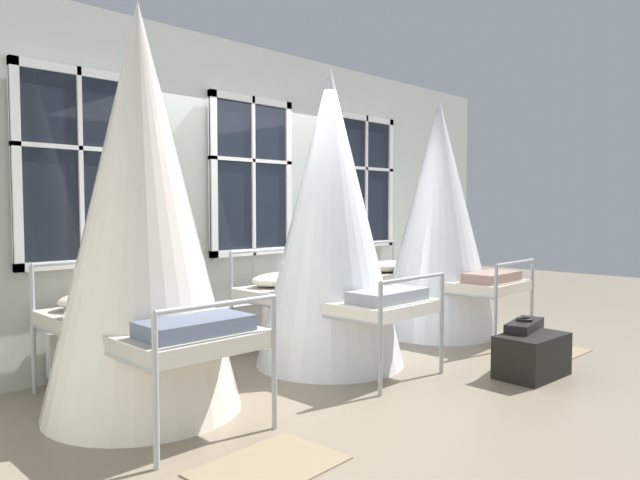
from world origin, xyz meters
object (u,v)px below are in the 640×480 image
cot_first (141,214)px  cot_second (330,220)px  travel_trunk (532,355)px  cot_third (438,220)px  suitcase_dark (524,345)px

cot_first → cot_second: bearing=-91.5°
cot_first → travel_trunk: 3.40m
cot_second → cot_third: (1.83, 0.04, -0.03)m
cot_second → suitcase_dark: size_ratio=4.64×
cot_first → cot_second: cot_first is taller
cot_second → cot_third: bearing=-89.2°
cot_third → travel_trunk: 2.15m
suitcase_dark → cot_first: bearing=142.8°
cot_first → suitcase_dark: bearing=-116.4°
cot_second → suitcase_dark: (1.03, -1.39, -1.11)m
cot_second → cot_first: bearing=87.5°
cot_second → cot_third: 1.83m
cot_first → cot_second: 1.85m
cot_second → travel_trunk: size_ratio=4.26×
cot_third → suitcase_dark: size_ratio=4.53×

